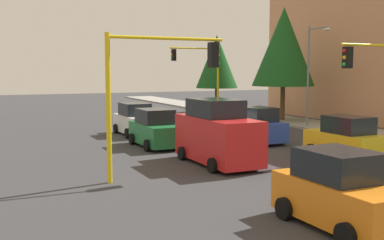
% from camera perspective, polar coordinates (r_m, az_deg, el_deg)
% --- Properties ---
extents(ground_plane, '(120.00, 120.00, 0.00)m').
position_cam_1_polar(ground_plane, '(25.51, 3.01, -3.02)').
color(ground_plane, '#353538').
extents(sidewalk_kerb, '(80.00, 4.00, 0.15)m').
position_cam_1_polar(sidewalk_kerb, '(35.44, 14.31, -0.53)').
color(sidewalk_kerb, gray).
rests_on(sidewalk_kerb, ground).
extents(lane_arrow_near, '(2.40, 1.10, 1.10)m').
position_cam_1_polar(lane_arrow_near, '(14.45, 14.09, -10.21)').
color(lane_arrow_near, silver).
rests_on(lane_arrow_near, ground).
extents(traffic_signal_far_left, '(0.36, 4.59, 5.99)m').
position_cam_1_polar(traffic_signal_far_left, '(40.28, 0.94, 6.33)').
color(traffic_signal_far_left, yellow).
rests_on(traffic_signal_far_left, ground).
extents(traffic_signal_near_left, '(0.36, 4.59, 5.29)m').
position_cam_1_polar(traffic_signal_near_left, '(23.84, 22.20, 5.00)').
color(traffic_signal_near_left, yellow).
rests_on(traffic_signal_near_left, ground).
extents(traffic_signal_near_right, '(0.36, 4.59, 5.32)m').
position_cam_1_polar(traffic_signal_near_right, '(17.39, -4.15, 5.27)').
color(traffic_signal_near_right, yellow).
rests_on(traffic_signal_near_right, ground).
extents(street_lamp_curbside, '(2.15, 0.28, 7.00)m').
position_cam_1_polar(street_lamp_curbside, '(33.33, 14.28, 6.43)').
color(street_lamp_curbside, slate).
rests_on(street_lamp_curbside, ground).
extents(tree_roadside_far, '(4.03, 4.03, 7.35)m').
position_cam_1_polar(tree_roadside_far, '(45.56, 3.02, 7.03)').
color(tree_roadside_far, brown).
rests_on(tree_roadside_far, ground).
extents(tree_roadside_mid, '(4.80, 4.80, 8.81)m').
position_cam_1_polar(tree_roadside_mid, '(37.34, 11.00, 8.65)').
color(tree_roadside_mid, brown).
rests_on(tree_roadside_mid, ground).
extents(delivery_van_red, '(4.80, 2.22, 2.77)m').
position_cam_1_polar(delivery_van_red, '(20.18, 3.06, -1.74)').
color(delivery_van_red, red).
rests_on(delivery_van_red, ground).
extents(car_green, '(4.00, 2.10, 1.98)m').
position_cam_1_polar(car_green, '(24.92, -4.36, -1.16)').
color(car_green, '#1E7238').
rests_on(car_green, ground).
extents(car_silver, '(4.02, 1.96, 1.98)m').
position_cam_1_polar(car_silver, '(31.26, 4.42, 0.30)').
color(car_silver, '#B2B5BA').
rests_on(car_silver, ground).
extents(car_blue, '(3.96, 1.97, 1.98)m').
position_cam_1_polar(car_blue, '(26.59, 7.77, -0.75)').
color(car_blue, blue).
rests_on(car_blue, ground).
extents(car_orange, '(3.74, 2.07, 1.98)m').
position_cam_1_polar(car_orange, '(12.74, 17.54, -8.37)').
color(car_orange, orange).
rests_on(car_orange, ground).
extents(car_yellow, '(3.73, 2.03, 1.98)m').
position_cam_1_polar(car_yellow, '(22.30, 18.02, -2.29)').
color(car_yellow, yellow).
rests_on(car_yellow, ground).
extents(car_white, '(4.04, 2.07, 1.98)m').
position_cam_1_polar(car_white, '(29.55, -6.83, -0.06)').
color(car_white, white).
rests_on(car_white, ground).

